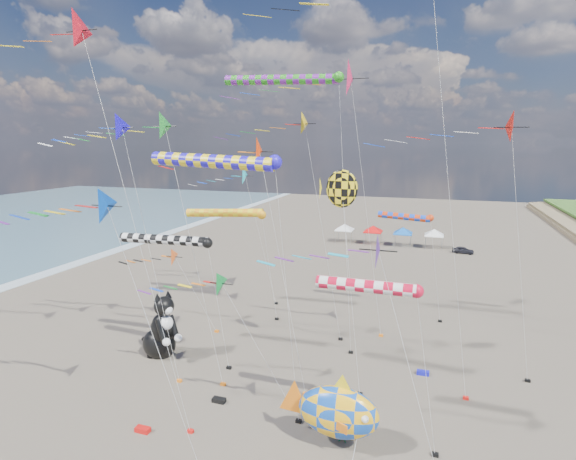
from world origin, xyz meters
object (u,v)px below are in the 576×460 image
Objects in this scene: person_adult at (337,406)px; parked_car at (463,250)px; child_blue at (309,414)px; cat_inflatable at (161,323)px; fish_inflatable at (337,412)px; child_green at (344,433)px.

parked_car is (9.68, 48.85, -0.27)m from person_adult.
child_blue is at bearing 174.40° from person_adult.
parked_car is at bearing 40.32° from person_adult.
fish_inflatable is at bearing 1.76° from cat_inflatable.
person_adult reaches higher than parked_car.
fish_inflatable is at bearing 174.70° from parked_car.
fish_inflatable is 5.76× the size of child_blue.
parked_car is at bearing 80.12° from fish_inflatable.
fish_inflatable is 3.55m from child_blue.
fish_inflatable reaches higher than child_blue.
parked_car is at bearing 82.64° from child_green.
child_green is at bearing 4.50° from cat_inflatable.
child_blue is at bearing 155.06° from child_green.
child_green reaches higher than parked_car.
person_adult is 1.53× the size of child_blue.
child_blue is (-1.57, -1.01, -0.28)m from person_adult.
person_adult is at bearing 11.17° from cat_inflatable.
fish_inflatable is 3.52m from person_adult.
cat_inflatable reaches higher than child_green.
fish_inflatable reaches higher than parked_car.
cat_inflatable is 14.74m from child_blue.
person_adult is 2.46m from child_green.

